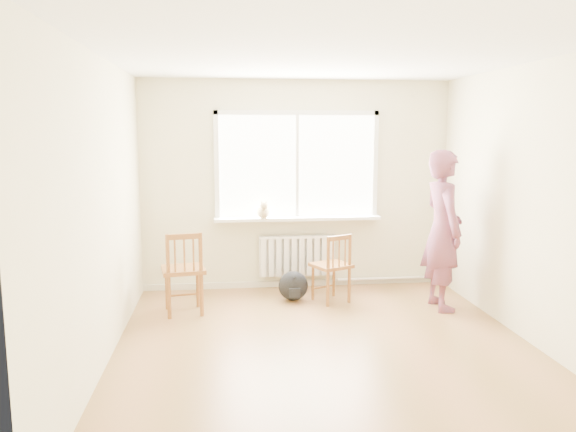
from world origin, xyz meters
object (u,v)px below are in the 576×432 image
object	(u,v)px
cat	(263,211)
backpack	(293,286)
person	(443,230)
chair_left	(184,273)
chair_right	(333,268)

from	to	relation	value
cat	backpack	distance (m)	1.03
backpack	cat	bearing A→B (deg)	126.65
person	cat	bearing A→B (deg)	63.11
chair_left	cat	size ratio (longest dim) A/B	2.58
chair_right	backpack	size ratio (longest dim) A/B	2.31
cat	chair_left	bearing A→B (deg)	-141.24
person	cat	size ratio (longest dim) A/B	5.02
chair_right	cat	world-z (taller)	cat
cat	backpack	world-z (taller)	cat
chair_left	person	distance (m)	2.99
chair_left	backpack	bearing A→B (deg)	-173.28
chair_right	person	size ratio (longest dim) A/B	0.45
person	chair_left	bearing A→B (deg)	85.75
chair_left	person	xyz separation A→B (m)	(2.96, -0.11, 0.44)
chair_right	backpack	xyz separation A→B (m)	(-0.47, 0.12, -0.24)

